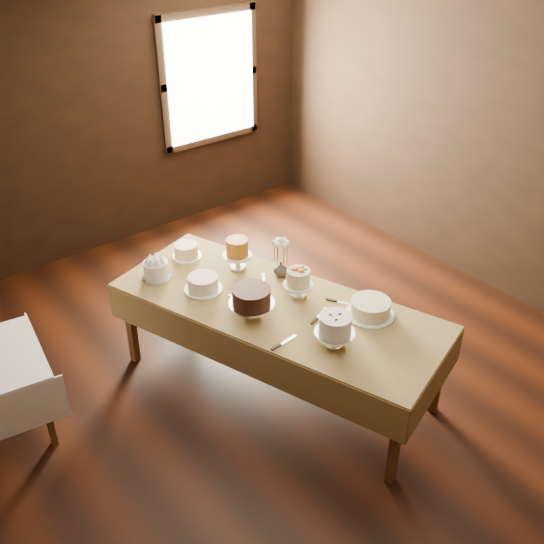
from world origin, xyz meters
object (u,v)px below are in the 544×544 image
at_px(cake_lattice, 203,284).
at_px(cake_server_a, 322,313).
at_px(cake_server_e, 288,340).
at_px(flower_vase, 281,269).
at_px(display_table, 277,311).
at_px(cake_cream, 370,308).
at_px(cake_swirl, 335,332).
at_px(cake_caramel, 237,255).
at_px(cake_server_c, 237,298).
at_px(cake_server_d, 264,278).
at_px(cake_speckled, 186,251).
at_px(cake_server_b, 347,304).
at_px(cake_meringue, 156,271).
at_px(cake_chocolate, 252,303).
at_px(cake_flowers, 298,284).

height_order(cake_lattice, cake_server_a, cake_lattice).
height_order(cake_server_e, flower_vase, flower_vase).
height_order(display_table, cake_cream, cake_cream).
bearing_deg(cake_swirl, cake_caramel, 86.62).
xyz_separation_m(cake_server_c, cake_server_d, (0.32, 0.09, 0.00)).
distance_m(cake_speckled, cake_server_c, 0.76).
height_order(cake_caramel, cake_server_c, cake_caramel).
distance_m(cake_server_c, cake_server_e, 0.64).
height_order(cake_lattice, cake_cream, cake_cream).
distance_m(cake_caramel, cake_server_b, 1.00).
bearing_deg(display_table, flower_vase, 47.52).
relative_size(cake_meringue, cake_speckled, 1.02).
height_order(cake_lattice, cake_server_b, cake_lattice).
relative_size(cake_server_a, flower_vase, 1.96).
distance_m(cake_swirl, cake_cream, 0.46).
xyz_separation_m(cake_server_c, cake_server_e, (-0.02, -0.64, 0.00)).
xyz_separation_m(cake_caramel, cake_server_d, (0.06, -0.27, -0.11)).
distance_m(display_table, cake_server_d, 0.37).
bearing_deg(cake_meringue, display_table, -59.09).
bearing_deg(display_table, cake_server_a, -57.12).
distance_m(cake_chocolate, cake_server_e, 0.40).
bearing_deg(cake_swirl, cake_chocolate, 110.53).
relative_size(cake_meringue, cake_chocolate, 0.81).
bearing_deg(display_table, cake_cream, -49.41).
distance_m(cake_meringue, cake_chocolate, 0.92).
distance_m(cake_speckled, cake_swirl, 1.65).
distance_m(display_table, cake_speckled, 1.04).
distance_m(cake_server_b, cake_server_e, 0.62).
xyz_separation_m(cake_lattice, cake_server_d, (0.46, -0.16, -0.05)).
xyz_separation_m(cake_speckled, cake_server_d, (0.30, -0.67, -0.05)).
xyz_separation_m(cake_cream, flower_vase, (-0.18, 0.82, 0.00)).
bearing_deg(flower_vase, cake_caramel, 122.33).
bearing_deg(cake_speckled, display_table, -80.80).
distance_m(cake_flowers, cake_server_a, 0.30).
height_order(display_table, cake_lattice, cake_lattice).
bearing_deg(cake_server_b, cake_swirl, -85.46).
bearing_deg(cake_server_b, cake_flowers, -177.09).
xyz_separation_m(cake_flowers, cake_server_b, (0.22, -0.32, -0.10)).
height_order(cake_server_a, cake_server_b, same).
xyz_separation_m(cake_caramel, cake_server_c, (-0.26, -0.36, -0.11)).
relative_size(cake_lattice, cake_server_d, 1.23).
xyz_separation_m(display_table, cake_flowers, (0.20, -0.00, 0.16)).
height_order(cake_speckled, cake_server_a, cake_speckled).
relative_size(cake_caramel, cake_server_d, 1.14).
bearing_deg(cake_meringue, cake_server_a, -58.59).
xyz_separation_m(cake_server_d, flower_vase, (0.14, -0.05, 0.06)).
relative_size(display_table, cake_lattice, 9.18).
relative_size(cake_meringue, flower_vase, 2.22).
distance_m(cake_meringue, flower_vase, 0.99).
height_order(cake_flowers, cake_server_c, cake_flowers).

